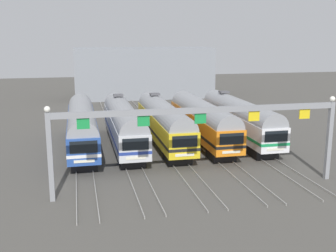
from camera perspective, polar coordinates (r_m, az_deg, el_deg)
name	(u,v)px	position (r m, az deg, el deg)	size (l,w,h in m)	color
ground_plane	(164,145)	(45.27, -0.60, -2.66)	(160.00, 160.00, 0.00)	#4C4944
track_bed	(140,116)	(61.58, -3.86, 1.42)	(18.85, 70.00, 0.15)	gray
commuter_train_blue	(82,125)	(43.74, -11.80, 0.16)	(2.88, 18.06, 4.77)	#284C9E
commuter_train_silver	(124,123)	(43.98, -6.15, 0.42)	(2.88, 18.06, 5.05)	silver
commuter_train_yellow	(164,121)	(44.65, -0.61, 0.67)	(2.88, 18.06, 5.05)	gold
commuter_train_orange	(202,119)	(45.72, 4.72, 0.90)	(2.88, 18.06, 4.77)	orange
commuter_train_white	(239,118)	(47.17, 9.76, 1.12)	(2.88, 18.06, 5.05)	white
catenary_gantry	(200,123)	(31.31, 4.47, 0.42)	(22.59, 0.44, 6.97)	gray
maintenance_building	(143,73)	(80.97, -3.45, 7.38)	(26.14, 10.00, 9.47)	gray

